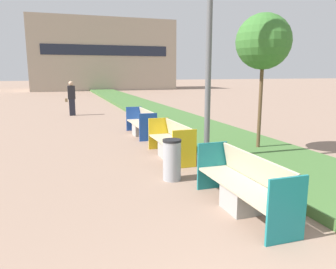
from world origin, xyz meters
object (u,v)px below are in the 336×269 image
object	(u,v)px
bench_teal_frame	(244,189)
bench_yellow_frame	(171,144)
pedestrian_walking	(72,98)
bench_blue_frame	(142,125)
sapling_tree_near	(263,42)
litter_bin	(172,160)

from	to	relation	value
bench_teal_frame	bench_yellow_frame	xyz separation A→B (m)	(-0.00, 3.69, -0.00)
bench_yellow_frame	pedestrian_walking	bearing A→B (deg)	102.36
bench_teal_frame	bench_blue_frame	xyz separation A→B (m)	(-0.00, 7.02, -0.00)
sapling_tree_near	bench_yellow_frame	bearing A→B (deg)	171.84
bench_yellow_frame	litter_bin	xyz separation A→B (m)	(-0.62, -1.81, 0.08)
litter_bin	sapling_tree_near	bearing A→B (deg)	24.91
bench_teal_frame	litter_bin	world-z (taller)	bench_teal_frame
litter_bin	pedestrian_walking	bearing A→B (deg)	97.52
bench_teal_frame	litter_bin	bearing A→B (deg)	108.35
bench_teal_frame	pedestrian_walking	world-z (taller)	pedestrian_walking
litter_bin	sapling_tree_near	xyz separation A→B (m)	(3.13, 1.45, 2.64)
bench_teal_frame	pedestrian_walking	distance (m)	13.74
bench_teal_frame	bench_yellow_frame	bearing A→B (deg)	90.02
bench_blue_frame	litter_bin	world-z (taller)	bench_blue_frame
bench_yellow_frame	litter_bin	distance (m)	1.92
litter_bin	pedestrian_walking	distance (m)	11.79
bench_blue_frame	pedestrian_walking	distance (m)	6.92
bench_yellow_frame	sapling_tree_near	distance (m)	3.72
sapling_tree_near	pedestrian_walking	size ratio (longest dim) A/B	2.12
litter_bin	sapling_tree_near	size ratio (longest dim) A/B	0.23
bench_blue_frame	litter_bin	bearing A→B (deg)	-96.89
bench_blue_frame	pedestrian_walking	size ratio (longest dim) A/B	1.20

